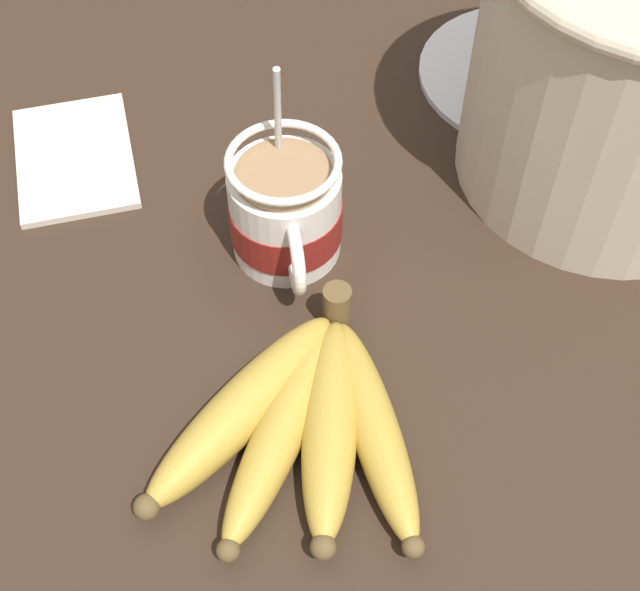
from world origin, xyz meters
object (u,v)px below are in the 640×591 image
at_px(coffee_mug, 286,212).
at_px(banana_bunch, 302,420).
at_px(small_plate, 528,74).
at_px(woven_basket, 636,61).

height_order(coffee_mug, banana_bunch, coffee_mug).
bearing_deg(coffee_mug, small_plate, 123.75).
xyz_separation_m(coffee_mug, banana_bunch, (0.16, -0.01, -0.02)).
xyz_separation_m(banana_bunch, small_plate, (-0.32, 0.25, -0.01)).
bearing_deg(woven_basket, small_plate, -168.61).
height_order(banana_bunch, small_plate, banana_bunch).
bearing_deg(coffee_mug, woven_basket, 99.15).
xyz_separation_m(coffee_mug, small_plate, (-0.16, 0.24, -0.04)).
height_order(woven_basket, small_plate, woven_basket).
bearing_deg(small_plate, coffee_mug, -56.25).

